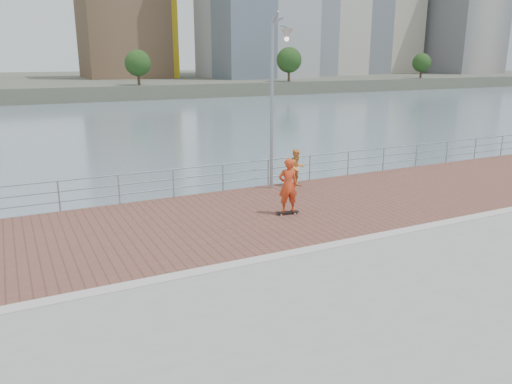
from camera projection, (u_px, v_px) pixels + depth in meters
name	position (u px, v px, depth m)	size (l,w,h in m)	color
water	(288.00, 321.00, 14.11)	(400.00, 400.00, 0.00)	slate
brick_lane	(235.00, 218.00, 16.69)	(40.00, 6.80, 0.02)	brown
curb	(289.00, 254.00, 13.58)	(40.00, 0.40, 0.06)	#B7B5AD
far_shore	(30.00, 83.00, 119.42)	(320.00, 95.00, 2.50)	#4C5142
guardrail	(199.00, 177.00, 19.44)	(39.06, 0.06, 1.13)	#8C9EA8
street_lamp	(278.00, 73.00, 18.85)	(0.48, 1.39, 6.54)	gray
skateboard	(287.00, 212.00, 17.04)	(0.80, 0.32, 0.09)	black
skateboarder	(288.00, 185.00, 16.79)	(0.68, 0.45, 1.87)	red
bystander	(297.00, 168.00, 20.56)	(0.75, 0.59, 1.55)	#EF9C46
shoreline_trees	(78.00, 63.00, 81.13)	(144.47, 4.97, 6.63)	#473323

